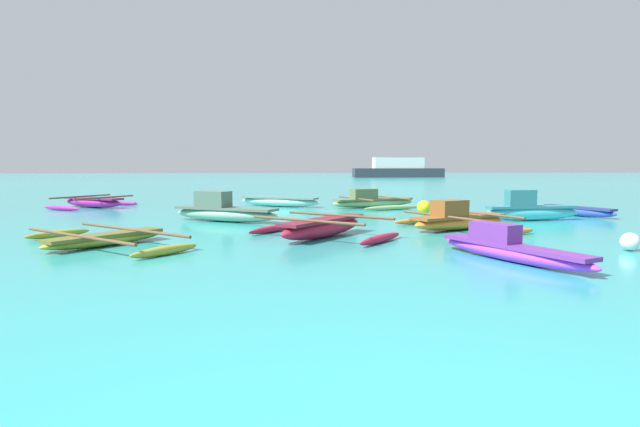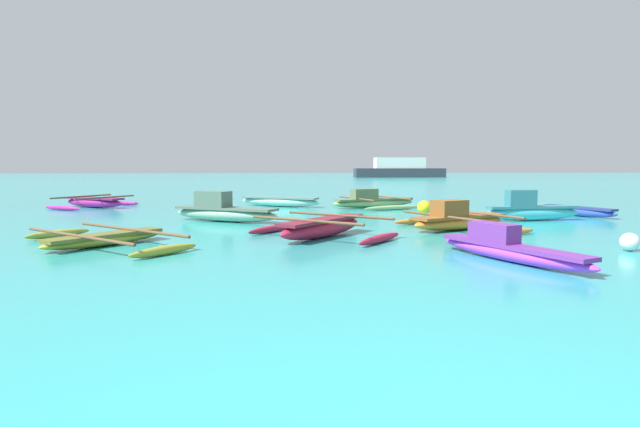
{
  "view_description": "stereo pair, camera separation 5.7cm",
  "coord_description": "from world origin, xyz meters",
  "px_view_note": "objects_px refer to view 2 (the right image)",
  "views": [
    {
      "loc": [
        -1.01,
        -1.82,
        1.85
      ],
      "look_at": [
        0.41,
        14.72,
        0.25
      ],
      "focal_mm": 28.0,
      "sensor_mm": 36.0,
      "label": 1
    },
    {
      "loc": [
        -0.95,
        -1.82,
        1.85
      ],
      "look_at": [
        0.41,
        14.72,
        0.25
      ],
      "focal_mm": 28.0,
      "sensor_mm": 36.0,
      "label": 2
    }
  ],
  "objects_px": {
    "moored_boat_0": "(508,248)",
    "moored_boat_1": "(530,210)",
    "moored_boat_7": "(105,239)",
    "distant_ferry": "(399,169)",
    "mooring_buoy_0": "(424,207)",
    "moored_boat_6": "(94,202)",
    "moored_boat_2": "(579,211)",
    "moored_boat_3": "(223,211)",
    "moored_boat_9": "(323,227)",
    "mooring_buoy_1": "(630,242)",
    "moored_boat_4": "(458,220)",
    "moored_boat_5": "(373,201)",
    "moored_boat_8": "(280,201)"
  },
  "relations": [
    {
      "from": "moored_boat_5",
      "to": "moored_boat_7",
      "type": "height_order",
      "value": "moored_boat_5"
    },
    {
      "from": "moored_boat_0",
      "to": "moored_boat_1",
      "type": "height_order",
      "value": "moored_boat_1"
    },
    {
      "from": "moored_boat_7",
      "to": "distant_ferry",
      "type": "height_order",
      "value": "distant_ferry"
    },
    {
      "from": "moored_boat_1",
      "to": "moored_boat_9",
      "type": "bearing_deg",
      "value": -160.22
    },
    {
      "from": "moored_boat_7",
      "to": "moored_boat_2",
      "type": "bearing_deg",
      "value": -29.34
    },
    {
      "from": "mooring_buoy_0",
      "to": "moored_boat_6",
      "type": "bearing_deg",
      "value": 163.28
    },
    {
      "from": "moored_boat_3",
      "to": "moored_boat_9",
      "type": "distance_m",
      "value": 4.9
    },
    {
      "from": "moored_boat_1",
      "to": "mooring_buoy_0",
      "type": "bearing_deg",
      "value": 134.05
    },
    {
      "from": "moored_boat_3",
      "to": "moored_boat_7",
      "type": "xyz_separation_m",
      "value": [
        -2.19,
        -4.84,
        -0.19
      ]
    },
    {
      "from": "moored_boat_7",
      "to": "distant_ferry",
      "type": "xyz_separation_m",
      "value": [
        22.77,
        64.9,
        1.09
      ]
    },
    {
      "from": "moored_boat_0",
      "to": "moored_boat_8",
      "type": "relative_size",
      "value": 0.94
    },
    {
      "from": "moored_boat_8",
      "to": "moored_boat_2",
      "type": "bearing_deg",
      "value": 2.59
    },
    {
      "from": "moored_boat_4",
      "to": "mooring_buoy_0",
      "type": "bearing_deg",
      "value": 61.07
    },
    {
      "from": "moored_boat_3",
      "to": "moored_boat_8",
      "type": "relative_size",
      "value": 1.01
    },
    {
      "from": "moored_boat_6",
      "to": "distant_ferry",
      "type": "bearing_deg",
      "value": 94.76
    },
    {
      "from": "moored_boat_2",
      "to": "moored_boat_8",
      "type": "distance_m",
      "value": 12.1
    },
    {
      "from": "moored_boat_2",
      "to": "moored_boat_7",
      "type": "distance_m",
      "value": 15.97
    },
    {
      "from": "moored_boat_3",
      "to": "mooring_buoy_0",
      "type": "height_order",
      "value": "moored_boat_3"
    },
    {
      "from": "moored_boat_1",
      "to": "moored_boat_3",
      "type": "xyz_separation_m",
      "value": [
        -10.24,
        0.65,
        -0.01
      ]
    },
    {
      "from": "moored_boat_0",
      "to": "distant_ferry",
      "type": "relative_size",
      "value": 0.25
    },
    {
      "from": "mooring_buoy_1",
      "to": "moored_boat_4",
      "type": "bearing_deg",
      "value": 122.73
    },
    {
      "from": "moored_boat_3",
      "to": "moored_boat_7",
      "type": "relative_size",
      "value": 0.84
    },
    {
      "from": "moored_boat_0",
      "to": "moored_boat_9",
      "type": "xyz_separation_m",
      "value": [
        -3.32,
        3.5,
        0.01
      ]
    },
    {
      "from": "moored_boat_7",
      "to": "distant_ferry",
      "type": "distance_m",
      "value": 68.79
    },
    {
      "from": "moored_boat_1",
      "to": "distant_ferry",
      "type": "xyz_separation_m",
      "value": [
        10.35,
        60.72,
        0.89
      ]
    },
    {
      "from": "moored_boat_1",
      "to": "mooring_buoy_1",
      "type": "height_order",
      "value": "moored_boat_1"
    },
    {
      "from": "moored_boat_8",
      "to": "mooring_buoy_0",
      "type": "distance_m",
      "value": 6.78
    },
    {
      "from": "mooring_buoy_1",
      "to": "distant_ferry",
      "type": "relative_size",
      "value": 0.03
    },
    {
      "from": "moored_boat_0",
      "to": "moored_boat_5",
      "type": "height_order",
      "value": "moored_boat_5"
    },
    {
      "from": "moored_boat_1",
      "to": "distant_ferry",
      "type": "bearing_deg",
      "value": 76.01
    },
    {
      "from": "moored_boat_5",
      "to": "moored_boat_7",
      "type": "xyz_separation_m",
      "value": [
        -8.17,
        -9.94,
        -0.11
      ]
    },
    {
      "from": "moored_boat_1",
      "to": "distant_ferry",
      "type": "relative_size",
      "value": 0.25
    },
    {
      "from": "moored_boat_5",
      "to": "moored_boat_0",
      "type": "bearing_deg",
      "value": -109.23
    },
    {
      "from": "moored_boat_3",
      "to": "moored_boat_4",
      "type": "bearing_deg",
      "value": 7.03
    },
    {
      "from": "moored_boat_1",
      "to": "moored_boat_2",
      "type": "relative_size",
      "value": 1.21
    },
    {
      "from": "moored_boat_2",
      "to": "moored_boat_4",
      "type": "xyz_separation_m",
      "value": [
        -5.8,
        -3.39,
        0.09
      ]
    },
    {
      "from": "moored_boat_3",
      "to": "moored_boat_6",
      "type": "xyz_separation_m",
      "value": [
        -6.31,
        6.01,
        -0.11
      ]
    },
    {
      "from": "moored_boat_7",
      "to": "moored_boat_3",
      "type": "bearing_deg",
      "value": 16.16
    },
    {
      "from": "moored_boat_6",
      "to": "mooring_buoy_1",
      "type": "bearing_deg",
      "value": -7.32
    },
    {
      "from": "moored_boat_5",
      "to": "moored_boat_6",
      "type": "xyz_separation_m",
      "value": [
        -12.29,
        0.9,
        -0.03
      ]
    },
    {
      "from": "moored_boat_0",
      "to": "moored_boat_1",
      "type": "relative_size",
      "value": 1.03
    },
    {
      "from": "moored_boat_1",
      "to": "moored_boat_9",
      "type": "relative_size",
      "value": 0.85
    },
    {
      "from": "moored_boat_0",
      "to": "moored_boat_7",
      "type": "height_order",
      "value": "moored_boat_0"
    },
    {
      "from": "moored_boat_1",
      "to": "mooring_buoy_0",
      "type": "xyz_separation_m",
      "value": [
        -2.87,
        2.55,
        -0.1
      ]
    },
    {
      "from": "moored_boat_2",
      "to": "moored_boat_6",
      "type": "relative_size",
      "value": 0.72
    },
    {
      "from": "moored_boat_6",
      "to": "distant_ferry",
      "type": "height_order",
      "value": "distant_ferry"
    },
    {
      "from": "moored_boat_2",
      "to": "moored_boat_3",
      "type": "relative_size",
      "value": 0.74
    },
    {
      "from": "mooring_buoy_0",
      "to": "moored_boat_8",
      "type": "bearing_deg",
      "value": 144.04
    },
    {
      "from": "moored_boat_1",
      "to": "moored_boat_4",
      "type": "bearing_deg",
      "value": -151.62
    },
    {
      "from": "moored_boat_3",
      "to": "moored_boat_5",
      "type": "distance_m",
      "value": 7.86
    }
  ]
}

